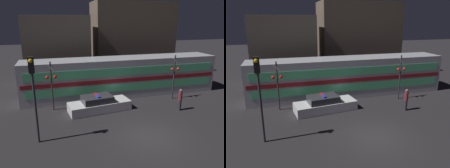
% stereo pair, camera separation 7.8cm
% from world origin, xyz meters
% --- Properties ---
extents(ground_plane, '(120.00, 120.00, 0.00)m').
position_xyz_m(ground_plane, '(0.00, 0.00, 0.00)').
color(ground_plane, '#262326').
extents(train, '(18.58, 2.89, 3.63)m').
position_xyz_m(train, '(0.98, 8.30, 1.81)').
color(train, '#B7BABF').
rests_on(train, ground_plane).
extents(police_car, '(5.13, 2.39, 1.37)m').
position_xyz_m(police_car, '(-2.10, 4.98, 0.51)').
color(police_car, silver).
rests_on(police_car, ground_plane).
extents(pedestrian, '(0.30, 0.30, 1.79)m').
position_xyz_m(pedestrian, '(4.18, 3.24, 0.92)').
color(pedestrian, '#2D2833').
rests_on(pedestrian, ground_plane).
extents(crossing_signal_near, '(0.87, 0.33, 4.07)m').
position_xyz_m(crossing_signal_near, '(5.05, 5.75, 2.41)').
color(crossing_signal_near, '#2D2D33').
rests_on(crossing_signal_near, ground_plane).
extents(crossing_signal_far, '(0.87, 0.33, 3.98)m').
position_xyz_m(crossing_signal_far, '(-5.64, 6.04, 2.36)').
color(crossing_signal_far, '#2D2D33').
rests_on(crossing_signal_far, ground_plane).
extents(traffic_light_corner, '(0.30, 0.46, 5.16)m').
position_xyz_m(traffic_light_corner, '(-6.62, 1.26, 3.50)').
color(traffic_light_corner, '#2D2D33').
rests_on(traffic_light_corner, ground_plane).
extents(building_left, '(7.15, 4.51, 7.58)m').
position_xyz_m(building_left, '(-4.74, 14.96, 3.79)').
color(building_left, '#726656').
rests_on(building_left, ground_plane).
extents(building_center, '(10.27, 5.11, 9.28)m').
position_xyz_m(building_center, '(5.06, 16.66, 4.64)').
color(building_center, brown).
rests_on(building_center, ground_plane).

